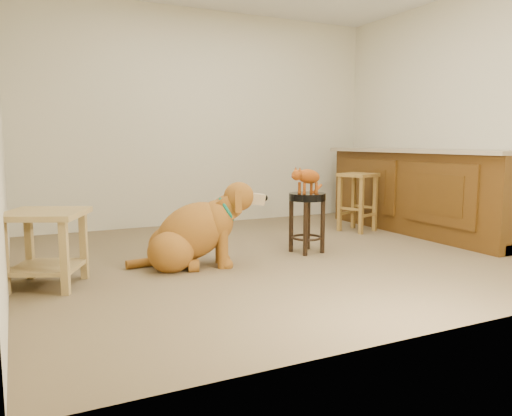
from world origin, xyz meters
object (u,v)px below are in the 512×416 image
tabby_kitten (307,177)px  golden_retriever (194,233)px  wood_stool (357,201)px  padded_stool (307,211)px  side_table (45,237)px

tabby_kitten → golden_retriever: bearing=174.0°
wood_stool → golden_retriever: (-2.22, -0.75, -0.07)m
golden_retriever → padded_stool: bearing=18.5°
padded_stool → wood_stool: size_ratio=0.83×
wood_stool → side_table: (-3.34, -0.83, 0.01)m
padded_stool → wood_stool: wood_stool is taller
side_table → tabby_kitten: bearing=3.5°
wood_stool → tabby_kitten: (-1.12, -0.70, 0.35)m
padded_stool → wood_stool: (1.11, 0.70, -0.05)m
side_table → golden_retriever: golden_retriever is taller
tabby_kitten → wood_stool: bearing=23.6°
padded_stool → tabby_kitten: bearing=-177.2°
wood_stool → side_table: 3.44m
padded_stool → tabby_kitten: tabby_kitten is taller
side_table → tabby_kitten: tabby_kitten is taller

